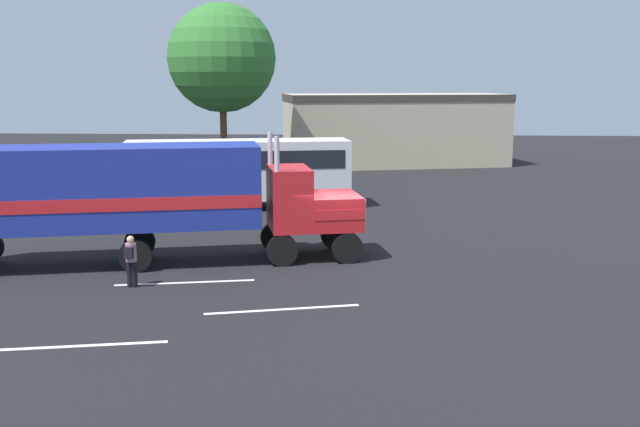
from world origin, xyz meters
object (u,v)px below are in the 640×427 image
Objects in this scene: semi_truck at (139,193)px; person_bystander at (131,259)px; parked_car at (52,182)px; parked_bus at (238,167)px; tree_left at (222,58)px.

person_bystander is (0.57, -2.91, -1.63)m from semi_truck.
semi_truck is 3.18× the size of parked_car.
semi_truck is 1.27× the size of parked_bus.
parked_car is (-10.88, 3.06, -1.26)m from parked_bus.
tree_left is at bearing 42.87° from parked_car.
person_bystander is 0.14× the size of parked_bus.
tree_left is (-1.69, 24.98, 6.78)m from person_bystander.
semi_truck is 3.38m from person_bystander.
semi_truck is at bearing -87.10° from tree_left.
parked_bus is 12.34m from tree_left.
parked_bus is (1.01, 14.33, 1.17)m from person_bystander.
tree_left is (8.18, 7.60, 6.87)m from parked_car.
person_bystander is at bearing -94.02° from parked_bus.
parked_car is (-9.30, 14.47, -1.72)m from semi_truck.
person_bystander is at bearing -60.41° from parked_car.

